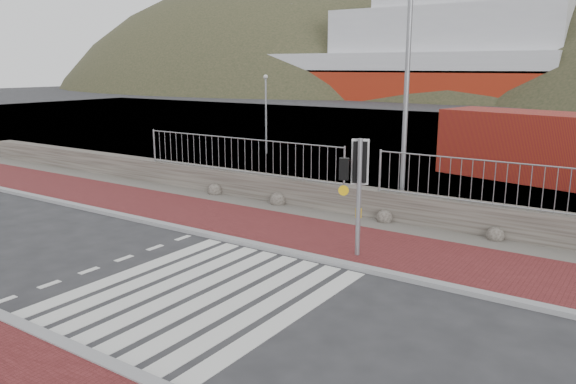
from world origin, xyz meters
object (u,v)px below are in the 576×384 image
Objects in this scene: ferry at (400,60)px; traffic_signal_far at (358,173)px; shipping_container at (525,145)px; streetlight at (412,56)px.

traffic_signal_far is (26.26, -64.20, -3.26)m from ferry.
ferry reaches higher than traffic_signal_far.
ferry is 58.41m from shipping_container.
streetlight is at bearing -88.47° from shipping_container.
traffic_signal_far is at bearing -82.22° from shipping_container.
streetlight is (25.72, -59.82, -0.54)m from ferry.
traffic_signal_far is at bearing -76.30° from streetlight.
streetlight is 9.25m from shipping_container.
streetlight is at bearing -66.73° from ferry.
ferry is 5.83× the size of streetlight.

